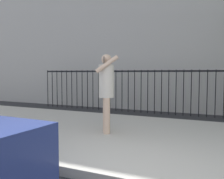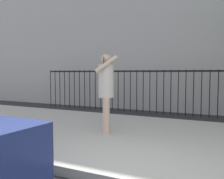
{
  "view_description": "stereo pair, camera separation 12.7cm",
  "coord_description": "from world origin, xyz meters",
  "views": [
    {
      "loc": [
        1.13,
        -2.81,
        1.48
      ],
      "look_at": [
        -1.23,
        2.37,
        1.1
      ],
      "focal_mm": 39.29,
      "sensor_mm": 36.0,
      "label": 1
    },
    {
      "loc": [
        1.24,
        -2.75,
        1.48
      ],
      "look_at": [
        -1.23,
        2.37,
        1.1
      ],
      "focal_mm": 39.29,
      "sensor_mm": 36.0,
      "label": 2
    }
  ],
  "objects": [
    {
      "name": "sidewalk",
      "position": [
        0.0,
        2.2,
        0.07
      ],
      "size": [
        28.0,
        4.4,
        0.15
      ],
      "primitive_type": "cube",
      "color": "#B2ADA3",
      "rests_on": "ground"
    },
    {
      "name": "iron_fence",
      "position": [
        0.0,
        5.9,
        1.02
      ],
      "size": [
        12.03,
        0.04,
        1.6
      ],
      "color": "black",
      "rests_on": "ground"
    },
    {
      "name": "pedestrian_on_phone",
      "position": [
        -1.25,
        2.09,
        1.17
      ],
      "size": [
        0.6,
        0.73,
        1.74
      ],
      "color": "beige",
      "rests_on": "sidewalk"
    }
  ]
}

